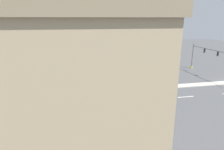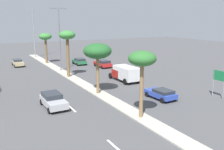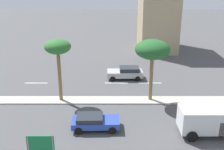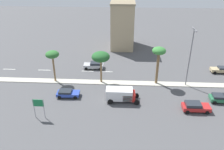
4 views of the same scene
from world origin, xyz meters
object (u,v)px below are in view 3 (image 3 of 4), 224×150
(commercial_building, at_px, (158,13))
(sedan_silver_near, at_px, (126,73))
(palm_tree_mid, at_px, (58,49))
(palm_tree_front, at_px, (153,50))
(directional_road_sign, at_px, (41,149))
(box_truck, at_px, (212,120))
(sedan_blue_inboard, at_px, (94,121))

(commercial_building, height_order, sedan_silver_near, commercial_building)
(commercial_building, xyz_separation_m, palm_tree_mid, (21.74, -13.18, -0.62))
(sedan_silver_near, bearing_deg, palm_tree_front, 19.25)
(directional_road_sign, height_order, sedan_silver_near, directional_road_sign)
(palm_tree_front, relative_size, box_truck, 1.10)
(commercial_building, bearing_deg, box_truck, 0.79)
(sedan_blue_inboard, bearing_deg, palm_tree_front, 136.04)
(palm_tree_mid, height_order, box_truck, palm_tree_mid)
(palm_tree_mid, relative_size, sedan_blue_inboard, 1.58)
(commercial_building, xyz_separation_m, box_truck, (28.23, 0.39, -4.97))
(directional_road_sign, relative_size, palm_tree_front, 0.52)
(palm_tree_front, distance_m, box_truck, 8.86)
(sedan_silver_near, xyz_separation_m, box_truck, (13.06, 6.45, 0.49))
(sedan_blue_inboard, height_order, box_truck, box_truck)
(directional_road_sign, relative_size, box_truck, 0.58)
(palm_tree_mid, bearing_deg, commercial_building, 148.78)
(palm_tree_mid, bearing_deg, sedan_blue_inboard, 34.33)
(directional_road_sign, distance_m, box_truck, 13.82)
(directional_road_sign, bearing_deg, palm_tree_mid, -175.40)
(commercial_building, height_order, sedan_blue_inboard, commercial_building)
(commercial_building, relative_size, box_truck, 2.16)
(palm_tree_front, height_order, sedan_silver_near, palm_tree_front)
(box_truck, bearing_deg, directional_road_sign, -66.14)
(directional_road_sign, distance_m, sedan_silver_near, 19.68)
(palm_tree_mid, xyz_separation_m, sedan_blue_inboard, (5.61, 3.83, -4.95))
(directional_road_sign, relative_size, sedan_blue_inboard, 0.82)
(palm_tree_front, height_order, box_truck, palm_tree_front)
(directional_road_sign, xyz_separation_m, palm_tree_mid, (-12.06, -0.97, 3.21))
(sedan_blue_inboard, bearing_deg, directional_road_sign, -23.95)
(directional_road_sign, bearing_deg, palm_tree_front, 145.43)
(palm_tree_front, xyz_separation_m, sedan_silver_near, (-6.45, -2.25, -4.64))
(palm_tree_mid, bearing_deg, palm_tree_front, 90.77)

